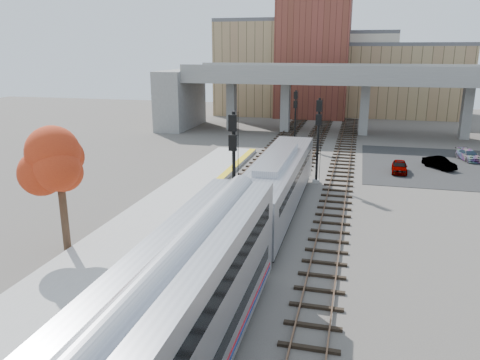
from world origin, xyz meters
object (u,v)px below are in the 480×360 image
at_px(signal_mast_mid, 318,141).
at_px(signal_mast_far, 295,119).
at_px(car_b, 439,163).
at_px(car_c, 469,155).
at_px(signal_mast_near, 234,172).
at_px(tree, 59,164).
at_px(car_a, 399,167).
at_px(locomotive, 277,183).

xyz_separation_m(signal_mast_mid, signal_mast_far, (-4.10, 15.62, -0.46)).
bearing_deg(car_b, car_c, 14.98).
bearing_deg(signal_mast_near, car_c, 53.47).
xyz_separation_m(tree, car_a, (20.38, 23.60, -4.57)).
bearing_deg(signal_mast_near, locomotive, 62.96).
relative_size(car_a, car_b, 0.99).
xyz_separation_m(signal_mast_near, car_c, (19.07, 25.74, -3.42)).
distance_m(signal_mast_far, car_c, 19.48).
relative_size(signal_mast_near, car_a, 2.23).
relative_size(tree, car_b, 1.99).
relative_size(signal_mast_mid, car_c, 1.97).
relative_size(tree, car_c, 1.85).
bearing_deg(signal_mast_far, car_a, -41.29).
relative_size(locomotive, signal_mast_near, 2.44).
bearing_deg(tree, locomotive, 40.16).
relative_size(tree, car_a, 2.00).
relative_size(locomotive, car_a, 5.43).
xyz_separation_m(signal_mast_far, car_b, (15.47, -7.51, -2.71)).
bearing_deg(signal_mast_mid, locomotive, -102.74).
distance_m(signal_mast_far, car_b, 17.42).
bearing_deg(signal_mast_far, car_b, -25.90).
xyz_separation_m(signal_mast_near, car_b, (15.47, 21.07, -3.39)).
distance_m(signal_mast_mid, signal_mast_far, 16.16).
xyz_separation_m(locomotive, signal_mast_far, (-2.10, 24.47, 1.06)).
bearing_deg(car_c, locomotive, -142.82).
bearing_deg(car_c, car_b, -142.28).
height_order(signal_mast_far, car_b, signal_mast_far).
distance_m(tree, car_c, 41.89).
distance_m(car_b, car_c, 5.90).
bearing_deg(tree, signal_mast_far, 75.28).
distance_m(locomotive, car_a, 17.24).
relative_size(signal_mast_mid, car_b, 2.12).
bearing_deg(car_a, signal_mast_mid, -140.43).
distance_m(signal_mast_near, car_b, 26.36).
relative_size(signal_mast_near, car_c, 2.06).
distance_m(signal_mast_near, signal_mast_mid, 13.59).
relative_size(signal_mast_near, signal_mast_far, 1.15).
bearing_deg(car_a, car_b, 36.38).
distance_m(signal_mast_mid, tree, 22.30).
height_order(signal_mast_far, car_c, signal_mast_far).
distance_m(locomotive, signal_mast_far, 24.58).
height_order(tree, car_b, tree).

